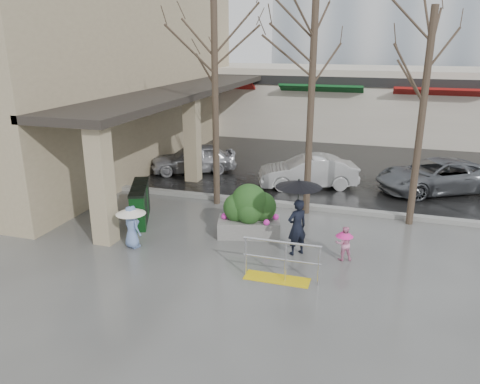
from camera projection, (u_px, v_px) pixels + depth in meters
The scene contains 20 objects.
ground at pixel (241, 252), 12.88m from camera, with size 120.00×120.00×0.00m, color #51514F.
street_asphalt at pixel (333, 122), 32.84m from camera, with size 120.00×36.00×0.01m, color black.
curb at pixel (274, 203), 16.48m from camera, with size 120.00×0.30×0.15m, color gray.
near_building at pixel (105, 75), 21.43m from camera, with size 6.00×18.00×8.00m, color tan.
canopy_slab at pixel (190, 86), 20.36m from camera, with size 2.80×18.00×0.25m, color #2D2823.
pillar_front at pixel (101, 184), 12.98m from camera, with size 0.55×0.55×3.50m, color tan.
pillar_back at pixel (192, 139), 18.88m from camera, with size 0.55×0.55×3.50m, color tan.
storefront_row at pixel (361, 102), 27.99m from camera, with size 34.00×6.74×4.00m.
handrail at pixel (280, 266), 11.29m from camera, with size 1.90×0.50×1.03m.
tree_west at pixel (215, 55), 15.12m from camera, with size 3.20×3.20×6.80m.
tree_midwest at pixel (313, 51), 14.18m from camera, with size 3.20×3.20×7.00m.
tree_mideast at pixel (428, 66), 13.36m from camera, with size 3.20×3.20×6.50m.
woman at pixel (298, 208), 12.36m from camera, with size 1.23×1.23×2.14m.
child_pink at pixel (344, 241), 12.27m from camera, with size 0.55×0.48×0.94m.
child_blue at pixel (131, 222), 12.97m from camera, with size 0.84×0.84×1.22m.
planter at pixel (250, 211), 13.77m from camera, with size 1.99×1.35×1.59m.
news_boxes at pixel (140, 203), 14.96m from camera, with size 1.27×2.10×1.17m.
car_a at pixel (193, 158), 20.43m from camera, with size 1.49×3.70×1.26m, color #B1B1B6.
car_b at pixel (308, 172), 18.34m from camera, with size 1.33×3.82×1.26m, color silver.
car_c at pixel (436, 176), 17.79m from camera, with size 2.09×4.53×1.26m, color slate.
Camera 1 is at (3.46, -11.20, 5.58)m, focal length 35.00 mm.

